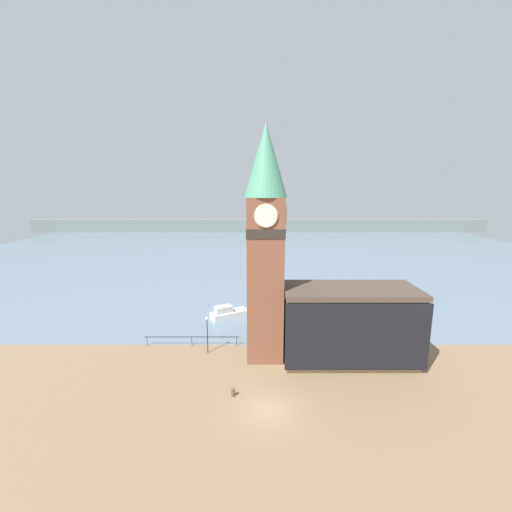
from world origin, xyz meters
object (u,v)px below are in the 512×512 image
object	(u,v)px
pier_building	(350,324)
clock_tower	(266,239)
mooring_bollard_near	(234,392)
lamp_post	(208,328)
boat_near	(229,313)

from	to	relation	value
pier_building	clock_tower	bearing A→B (deg)	176.02
pier_building	mooring_bollard_near	distance (m)	13.56
pier_building	lamp_post	distance (m)	14.77
boat_near	mooring_bollard_near	xyz separation A→B (m)	(1.82, -17.96, -0.22)
mooring_bollard_near	lamp_post	xyz separation A→B (m)	(-3.23, 7.79, 2.41)
boat_near	mooring_bollard_near	distance (m)	18.05
lamp_post	clock_tower	bearing A→B (deg)	-7.12
clock_tower	boat_near	xyz separation A→B (m)	(-4.70, 10.94, -11.83)
boat_near	lamp_post	xyz separation A→B (m)	(-1.41, -10.17, 2.20)
clock_tower	pier_building	world-z (taller)	clock_tower
clock_tower	lamp_post	bearing A→B (deg)	172.88
lamp_post	pier_building	bearing A→B (deg)	-5.29
clock_tower	lamp_post	distance (m)	11.43
boat_near	pier_building	bearing A→B (deg)	-70.37
clock_tower	mooring_bollard_near	size ratio (longest dim) A/B	30.18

